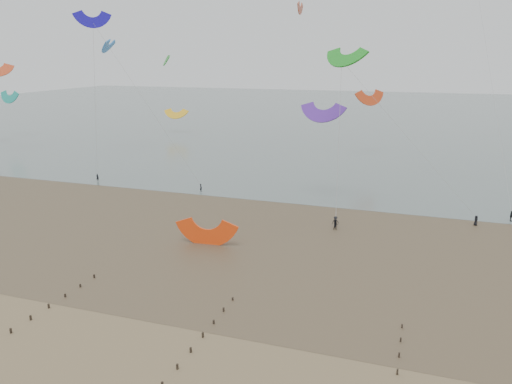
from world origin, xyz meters
The scene contains 6 objects.
ground centered at (0.00, 0.00, 0.00)m, with size 500.00×500.00×0.00m, color brown.
sea_and_shore centered at (-4.08, 34.40, 0.01)m, with size 500.00×665.00×0.03m.
kitesurfer_lead centered at (-18.30, 52.24, 0.82)m, with size 0.60×0.39×1.64m, color black.
kitesurfers centered at (27.14, 47.49, 0.86)m, with size 94.07×18.47×1.84m.
grounded_kite centered at (-5.62, 26.62, 0.00)m, with size 7.70×4.03×5.86m, color #FD4210, non-canonical shape.
kites_airborne centered at (-10.64, 86.66, 21.42)m, with size 234.48×121.09×40.82m.
Camera 1 is at (22.32, -34.37, 26.12)m, focal length 35.00 mm.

